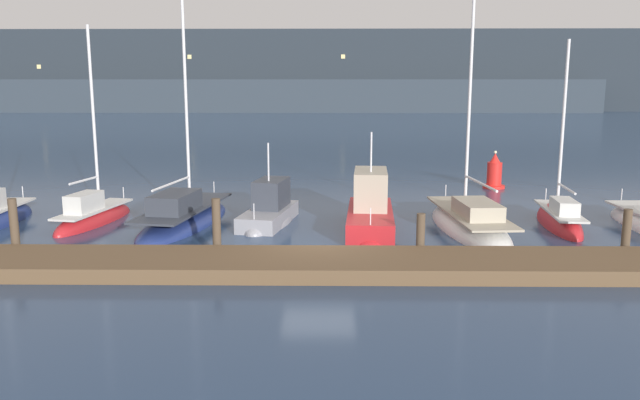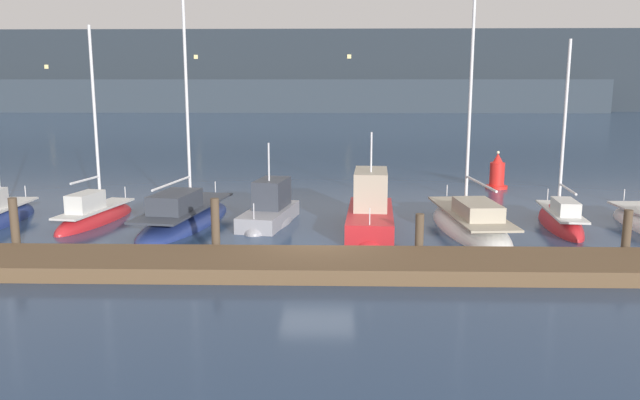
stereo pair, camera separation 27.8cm
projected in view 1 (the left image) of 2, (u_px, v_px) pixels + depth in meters
The scene contains 14 objects.
ground_plane at pixel (319, 253), 21.08m from camera, with size 400.00×400.00×0.00m, color navy.
dock at pixel (318, 264), 18.97m from camera, with size 41.19×2.80×0.45m, color brown.
mooring_pile_1 at pixel (14, 227), 20.59m from camera, with size 0.28×0.28×1.92m, color #4C3D2D.
mooring_pile_2 at pixel (217, 228), 20.50m from camera, with size 0.28×0.28×1.94m, color #4C3D2D.
mooring_pile_3 at pixel (421, 235), 20.45m from camera, with size 0.28×0.28×1.46m, color #4C3D2D.
mooring_pile_4 at pixel (626, 234), 20.35m from camera, with size 0.28×0.28×1.62m, color #4C3D2D.
sailboat_berth_3 at pixel (94, 219), 25.56m from camera, with size 2.26×5.56×8.57m.
sailboat_berth_4 at pixel (184, 220), 25.26m from camera, with size 3.45×8.02×9.83m.
motorboat_berth_5 at pixel (269, 217), 25.48m from camera, with size 2.47×4.88×3.91m.
motorboat_berth_6 at pixel (370, 219), 24.41m from camera, with size 2.26×6.21×4.40m.
sailboat_berth_7 at pixel (469, 227), 24.36m from camera, with size 2.78×7.91×11.18m.
sailboat_berth_8 at pixel (559, 224), 24.99m from camera, with size 1.84×5.38×8.13m.
channel_buoy at pixel (494, 174), 33.97m from camera, with size 1.18×1.18×2.05m.
hillside_backdrop at pixel (316, 74), 132.39m from camera, with size 240.00×23.00×16.37m.
Camera 1 is at (0.32, -20.38, 5.64)m, focal length 35.00 mm.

